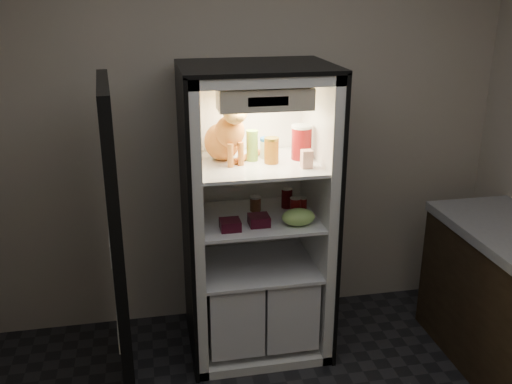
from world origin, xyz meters
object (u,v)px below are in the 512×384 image
pepper_jar (301,142)px  soda_can_a (287,198)px  tabby_cat (226,135)px  cream_carton (307,159)px  parmesan_shaker (252,146)px  soda_can_b (302,206)px  berry_box_right (259,220)px  salsa_jar (271,150)px  refrigerator (255,234)px  soda_can_c (295,208)px  condiment_jar (255,203)px  berry_box_left (230,225)px  grape_bag (298,217)px  mayo_tub (267,148)px

pepper_jar → soda_can_a: size_ratio=1.62×
tabby_cat → cream_carton: bearing=-45.9°
tabby_cat → soda_can_a: tabby_cat is taller
parmesan_shaker → soda_can_b: (0.31, -0.07, -0.39)m
soda_can_a → berry_box_right: 0.34m
salsa_jar → berry_box_right: size_ratio=1.29×
refrigerator → parmesan_shaker: refrigerator is taller
tabby_cat → soda_can_c: tabby_cat is taller
salsa_jar → condiment_jar: 0.40m
condiment_jar → soda_can_c: bearing=-36.0°
soda_can_a → soda_can_b: bearing=-63.6°
salsa_jar → berry_box_left: 0.51m
parmesan_shaker → pepper_jar: pepper_jar is taller
salsa_jar → soda_can_c: salsa_jar is taller
tabby_cat → grape_bag: 0.66m
cream_carton → soda_can_a: 0.43m
pepper_jar → condiment_jar: bearing=166.4°
salsa_jar → refrigerator: bearing=135.7°
berry_box_left → mayo_tub: bearing=43.6°
cream_carton → soda_can_b: bearing=81.9°
grape_bag → berry_box_left: bearing=178.7°
cream_carton → berry_box_left: cream_carton is taller
soda_can_c → condiment_jar: bearing=144.0°
mayo_tub → salsa_jar: bearing=-89.6°
cream_carton → berry_box_left: bearing=-177.8°
salsa_jar → soda_can_a: (0.14, 0.13, -0.36)m
pepper_jar → cream_carton: pepper_jar is taller
salsa_jar → pepper_jar: (0.20, 0.05, 0.03)m
salsa_jar → soda_can_a: size_ratio=1.20×
soda_can_c → salsa_jar: bearing=163.2°
parmesan_shaker → berry_box_left: bearing=-128.1°
refrigerator → soda_can_b: bearing=-15.7°
condiment_jar → berry_box_left: 0.34m
pepper_jar → berry_box_right: 0.55m
mayo_tub → pepper_jar: size_ratio=0.60×
pepper_jar → condiment_jar: size_ratio=2.18×
mayo_tub → soda_can_a: (0.14, 0.02, -0.35)m
condiment_jar → berry_box_right: (-0.02, -0.23, -0.02)m
cream_carton → soda_can_b: size_ratio=0.97×
tabby_cat → salsa_jar: tabby_cat is taller
salsa_jar → berry_box_right: salsa_jar is taller
condiment_jar → berry_box_right: 0.24m
refrigerator → condiment_jar: bearing=77.6°
tabby_cat → grape_bag: tabby_cat is taller
salsa_jar → soda_can_c: size_ratio=1.20×
soda_can_b → mayo_tub: bearing=150.6°
soda_can_c → berry_box_right: (-0.25, -0.07, -0.04)m
salsa_jar → soda_can_b: bearing=0.3°
pepper_jar → soda_can_c: size_ratio=1.62×
tabby_cat → soda_can_b: (0.46, -0.09, -0.46)m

